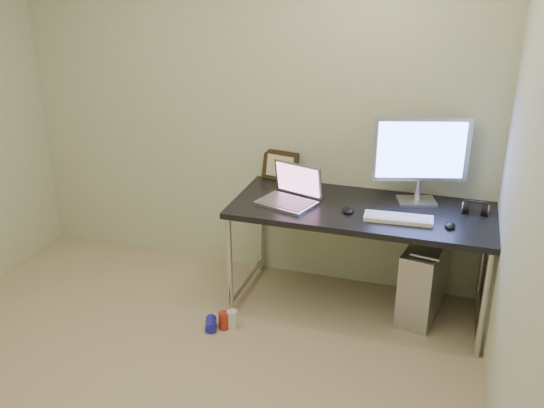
{
  "coord_description": "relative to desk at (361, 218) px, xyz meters",
  "views": [
    {
      "loc": [
        1.45,
        -2.24,
        2.27
      ],
      "look_at": [
        0.41,
        1.03,
        0.85
      ],
      "focal_mm": 40.0,
      "sensor_mm": 36.0,
      "label": 1
    }
  ],
  "objects": [
    {
      "name": "can_blue",
      "position": [
        -0.86,
        -0.55,
        -0.64
      ],
      "size": [
        0.12,
        0.15,
        0.07
      ],
      "primitive_type": "cylinder",
      "rotation": [
        1.57,
        0.0,
        0.38
      ],
      "color": "#2120BE",
      "rests_on": "ground"
    },
    {
      "name": "laptop",
      "position": [
        -0.47,
        -0.05,
        0.13
      ],
      "size": [
        0.43,
        0.39,
        0.25
      ],
      "rotation": [
        0.0,
        0.0,
        -0.3
      ],
      "color": "silver",
      "rests_on": "desk"
    },
    {
      "name": "wall_back",
      "position": [
        -0.91,
        0.37,
        0.57
      ],
      "size": [
        3.5,
        0.02,
        2.5
      ],
      "primitive_type": "cube",
      "color": "beige",
      "rests_on": "ground"
    },
    {
      "name": "monitor",
      "position": [
        0.33,
        0.21,
        0.41
      ],
      "size": [
        0.6,
        0.24,
        0.57
      ],
      "rotation": [
        0.0,
        0.0,
        0.28
      ],
      "color": "silver",
      "rests_on": "desk"
    },
    {
      "name": "picture_frame",
      "position": [
        -0.66,
        0.34,
        0.18
      ],
      "size": [
        0.29,
        0.13,
        0.22
      ],
      "primitive_type": "cube",
      "rotation": [
        -0.21,
        0.0,
        -0.2
      ],
      "color": "black",
      "rests_on": "desk"
    },
    {
      "name": "mouse_left",
      "position": [
        -0.07,
        -0.1,
        0.09
      ],
      "size": [
        0.1,
        0.13,
        0.04
      ],
      "primitive_type": "ellipsoid",
      "rotation": [
        0.0,
        0.0,
        0.33
      ],
      "color": "black",
      "rests_on": "desk"
    },
    {
      "name": "cable_a",
      "position": [
        0.38,
        0.32,
        -0.28
      ],
      "size": [
        0.01,
        0.16,
        0.69
      ],
      "primitive_type": "cylinder",
      "rotation": [
        0.21,
        0.0,
        0.0
      ],
      "color": "black",
      "rests_on": "ground"
    },
    {
      "name": "wall_right",
      "position": [
        0.84,
        -1.38,
        0.57
      ],
      "size": [
        0.02,
        3.5,
        2.5
      ],
      "primitive_type": "cube",
      "color": "beige",
      "rests_on": "ground"
    },
    {
      "name": "headphones",
      "position": [
        0.7,
        0.13,
        0.1
      ],
      "size": [
        0.15,
        0.09,
        0.1
      ],
      "rotation": [
        0.0,
        0.0,
        -0.05
      ],
      "color": "black",
      "rests_on": "desk"
    },
    {
      "name": "webcam",
      "position": [
        -0.45,
        0.23,
        0.17
      ],
      "size": [
        0.05,
        0.04,
        0.13
      ],
      "rotation": [
        0.0,
        0.0,
        -0.12
      ],
      "color": "silver",
      "rests_on": "desk"
    },
    {
      "name": "can_white",
      "position": [
        -0.72,
        -0.5,
        -0.61
      ],
      "size": [
        0.09,
        0.09,
        0.13
      ],
      "primitive_type": "cylinder",
      "rotation": [
        0.0,
        0.0,
        0.41
      ],
      "color": "silver",
      "rests_on": "ground"
    },
    {
      "name": "mouse_right",
      "position": [
        0.56,
        -0.14,
        0.09
      ],
      "size": [
        0.07,
        0.11,
        0.04
      ],
      "primitive_type": "ellipsoid",
      "rotation": [
        0.0,
        0.0,
        0.07
      ],
      "color": "black",
      "rests_on": "desk"
    },
    {
      "name": "tower_computer",
      "position": [
        0.43,
        0.05,
        -0.42
      ],
      "size": [
        0.3,
        0.53,
        0.55
      ],
      "rotation": [
        0.0,
        0.0,
        -0.19
      ],
      "color": "silver",
      "rests_on": "ground"
    },
    {
      "name": "can_red",
      "position": [
        -0.78,
        -0.52,
        -0.61
      ],
      "size": [
        0.07,
        0.07,
        0.12
      ],
      "primitive_type": "cylinder",
      "rotation": [
        0.0,
        0.0,
        0.04
      ],
      "color": "#AA2E1D",
      "rests_on": "ground"
    },
    {
      "name": "keyboard",
      "position": [
        0.25,
        -0.13,
        0.09
      ],
      "size": [
        0.43,
        0.16,
        0.03
      ],
      "primitive_type": "cube",
      "rotation": [
        0.0,
        0.0,
        0.06
      ],
      "color": "white",
      "rests_on": "desk"
    },
    {
      "name": "desk",
      "position": [
        0.0,
        0.0,
        0.0
      ],
      "size": [
        1.69,
        0.74,
        0.75
      ],
      "color": "black",
      "rests_on": "ground"
    },
    {
      "name": "cable_b",
      "position": [
        0.47,
        0.3,
        -0.3
      ],
      "size": [
        0.02,
        0.11,
        0.71
      ],
      "primitive_type": "cylinder",
      "rotation": [
        0.14,
        0.0,
        0.09
      ],
      "color": "black",
      "rests_on": "ground"
    }
  ]
}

